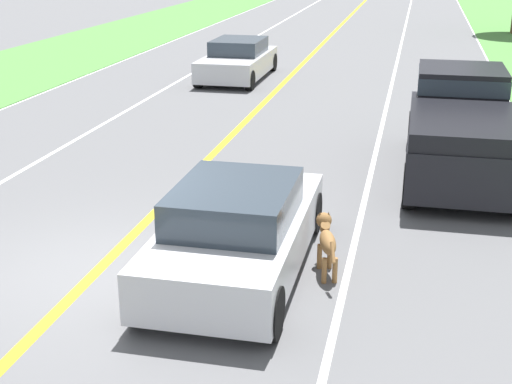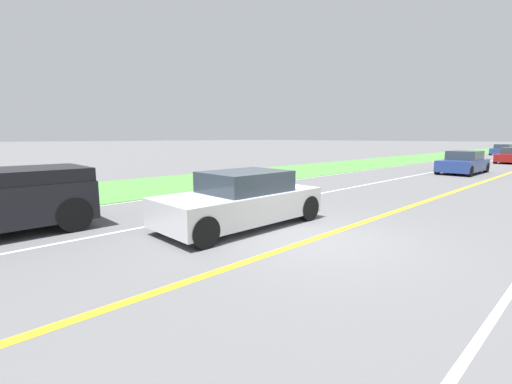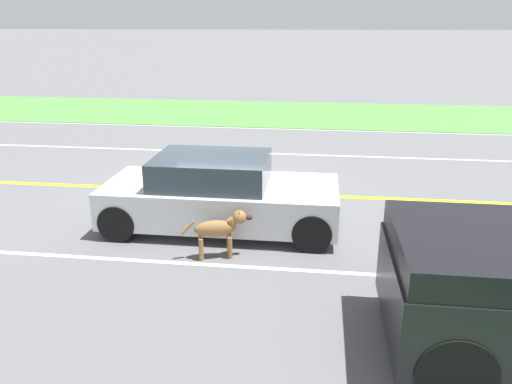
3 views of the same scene
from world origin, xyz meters
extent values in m
plane|color=#5B5B5E|center=(0.00, 0.00, 0.00)|extent=(400.00, 400.00, 0.00)
cube|color=yellow|center=(0.00, 0.00, 0.00)|extent=(0.18, 160.00, 0.01)
cube|color=white|center=(7.00, 0.00, 0.00)|extent=(0.14, 160.00, 0.01)
cube|color=white|center=(3.50, 0.00, 0.00)|extent=(0.10, 160.00, 0.01)
cube|color=#4C843D|center=(10.00, 0.00, 0.01)|extent=(6.00, 160.00, 0.03)
cube|color=silver|center=(1.97, 0.46, 0.51)|extent=(1.81, 4.20, 0.67)
cube|color=#2D3842|center=(1.97, 0.29, 1.10)|extent=(1.55, 2.02, 0.51)
cylinder|color=black|center=(2.79, 2.13, 0.33)|extent=(0.22, 0.66, 0.66)
cylinder|color=black|center=(2.79, -1.22, 0.33)|extent=(0.22, 0.66, 0.66)
cylinder|color=black|center=(1.15, 2.13, 0.33)|extent=(0.22, 0.66, 0.66)
cylinder|color=black|center=(1.15, -1.22, 0.33)|extent=(0.22, 0.66, 0.66)
ellipsoid|color=olive|center=(3.22, 0.59, 0.51)|extent=(0.38, 0.69, 0.27)
cylinder|color=olive|center=(3.23, 0.84, 0.18)|extent=(0.07, 0.07, 0.37)
cylinder|color=olive|center=(3.35, 0.39, 0.18)|extent=(0.07, 0.07, 0.37)
cylinder|color=olive|center=(3.08, 0.80, 0.18)|extent=(0.07, 0.07, 0.37)
cylinder|color=olive|center=(3.21, 0.35, 0.18)|extent=(0.07, 0.07, 0.37)
cylinder|color=olive|center=(3.14, 0.86, 0.61)|extent=(0.18, 0.21, 0.18)
sphere|color=olive|center=(3.11, 0.98, 0.68)|extent=(0.28, 0.28, 0.22)
ellipsoid|color=#331E14|center=(3.07, 1.13, 0.66)|extent=(0.13, 0.13, 0.09)
cone|color=brown|center=(3.17, 0.98, 0.76)|extent=(0.09, 0.09, 0.10)
cone|color=brown|center=(3.05, 0.95, 0.76)|extent=(0.09, 0.09, 0.10)
cylinder|color=olive|center=(3.34, 0.18, 0.55)|extent=(0.12, 0.25, 0.25)
cube|color=black|center=(5.20, 4.55, 1.31)|extent=(1.98, 2.97, 0.32)
cylinder|color=black|center=(6.12, 3.59, 0.40)|extent=(0.22, 0.80, 0.80)
cylinder|color=black|center=(4.28, 3.59, 0.40)|extent=(0.22, 0.80, 0.80)
cube|color=navy|center=(1.97, -17.58, 0.50)|extent=(1.85, 4.33, 0.66)
cube|color=#2D3842|center=(1.97, -17.76, 1.10)|extent=(1.59, 2.08, 0.53)
cylinder|color=black|center=(2.81, -15.82, 0.31)|extent=(0.22, 0.62, 0.62)
cylinder|color=black|center=(2.81, -19.35, 0.31)|extent=(0.22, 0.62, 0.62)
cylinder|color=black|center=(1.14, -15.82, 0.31)|extent=(0.22, 0.62, 0.62)
cylinder|color=black|center=(1.14, -19.35, 0.31)|extent=(0.22, 0.62, 0.62)
cylinder|color=black|center=(2.44, -28.22, 0.31)|extent=(0.22, 0.62, 0.62)
cylinder|color=black|center=(2.44, -32.12, 0.31)|extent=(0.22, 0.62, 0.62)
cube|color=navy|center=(5.31, -46.01, 0.50)|extent=(1.90, 4.72, 0.67)
cube|color=#2D3842|center=(5.31, -46.19, 1.07)|extent=(1.63, 2.26, 0.48)
cylinder|color=black|center=(6.17, -44.04, 0.30)|extent=(0.22, 0.60, 0.60)
cylinder|color=black|center=(6.17, -47.97, 0.30)|extent=(0.22, 0.60, 0.60)
cylinder|color=black|center=(4.45, -44.04, 0.30)|extent=(0.22, 0.60, 0.60)
camera|label=1|loc=(4.24, -8.48, 4.47)|focal=50.00mm
camera|label=2|loc=(-4.28, 5.93, 2.18)|focal=24.00mm
camera|label=3|loc=(10.39, 2.18, 3.65)|focal=35.00mm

